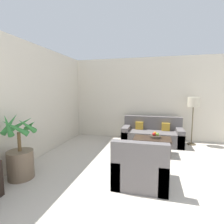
{
  "coord_description": "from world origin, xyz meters",
  "views": [
    {
      "loc": [
        -0.43,
        0.74,
        1.62
      ],
      "look_at": [
        -1.67,
        5.68,
        1.0
      ],
      "focal_mm": 28.0,
      "sensor_mm": 36.0,
      "label": 1
    }
  ],
  "objects_px": {
    "orange_fruit": "(155,133)",
    "ottoman": "(147,157)",
    "coffee_table": "(152,140)",
    "fruit_bowl": "(155,137)",
    "potted_palm": "(20,157)",
    "floor_lamp": "(193,104)",
    "apple_green": "(158,134)",
    "apple_red": "(154,134)",
    "armchair": "(141,169)",
    "sofa_loveseat": "(152,135)"
  },
  "relations": [
    {
      "from": "armchair",
      "to": "ottoman",
      "type": "bearing_deg",
      "value": 85.62
    },
    {
      "from": "armchair",
      "to": "ottoman",
      "type": "xyz_separation_m",
      "value": [
        0.06,
        0.79,
        -0.08
      ]
    },
    {
      "from": "apple_green",
      "to": "ottoman",
      "type": "relative_size",
      "value": 0.14
    },
    {
      "from": "apple_red",
      "to": "ottoman",
      "type": "height_order",
      "value": "apple_red"
    },
    {
      "from": "armchair",
      "to": "apple_green",
      "type": "bearing_deg",
      "value": 79.67
    },
    {
      "from": "apple_red",
      "to": "potted_palm",
      "type": "bearing_deg",
      "value": -141.15
    },
    {
      "from": "coffee_table",
      "to": "apple_green",
      "type": "height_order",
      "value": "apple_green"
    },
    {
      "from": "potted_palm",
      "to": "armchair",
      "type": "height_order",
      "value": "potted_palm"
    },
    {
      "from": "orange_fruit",
      "to": "ottoman",
      "type": "relative_size",
      "value": 0.15
    },
    {
      "from": "fruit_bowl",
      "to": "apple_red",
      "type": "xyz_separation_m",
      "value": [
        -0.04,
        -0.02,
        0.07
      ]
    },
    {
      "from": "sofa_loveseat",
      "to": "apple_green",
      "type": "bearing_deg",
      "value": -79.88
    },
    {
      "from": "potted_palm",
      "to": "fruit_bowl",
      "type": "relative_size",
      "value": 4.43
    },
    {
      "from": "orange_fruit",
      "to": "ottoman",
      "type": "distance_m",
      "value": 0.94
    },
    {
      "from": "fruit_bowl",
      "to": "armchair",
      "type": "bearing_deg",
      "value": -98.49
    },
    {
      "from": "potted_palm",
      "to": "sofa_loveseat",
      "type": "bearing_deg",
      "value": 50.36
    },
    {
      "from": "potted_palm",
      "to": "fruit_bowl",
      "type": "bearing_deg",
      "value": 38.63
    },
    {
      "from": "potted_palm",
      "to": "floor_lamp",
      "type": "xyz_separation_m",
      "value": [
        3.48,
        2.99,
        0.81
      ]
    },
    {
      "from": "sofa_loveseat",
      "to": "fruit_bowl",
      "type": "height_order",
      "value": "sofa_loveseat"
    },
    {
      "from": "coffee_table",
      "to": "fruit_bowl",
      "type": "distance_m",
      "value": 0.12
    },
    {
      "from": "floor_lamp",
      "to": "sofa_loveseat",
      "type": "bearing_deg",
      "value": -170.38
    },
    {
      "from": "ottoman",
      "to": "potted_palm",
      "type": "bearing_deg",
      "value": -152.98
    },
    {
      "from": "armchair",
      "to": "ottoman",
      "type": "height_order",
      "value": "armchair"
    },
    {
      "from": "potted_palm",
      "to": "floor_lamp",
      "type": "distance_m",
      "value": 4.66
    },
    {
      "from": "orange_fruit",
      "to": "sofa_loveseat",
      "type": "bearing_deg",
      "value": 96.17
    },
    {
      "from": "apple_green",
      "to": "orange_fruit",
      "type": "xyz_separation_m",
      "value": [
        -0.07,
        0.07,
        0.0
      ]
    },
    {
      "from": "floor_lamp",
      "to": "armchair",
      "type": "distance_m",
      "value": 3.1
    },
    {
      "from": "ottoman",
      "to": "orange_fruit",
      "type": "bearing_deg",
      "value": 79.48
    },
    {
      "from": "sofa_loveseat",
      "to": "ottoman",
      "type": "bearing_deg",
      "value": -92.59
    },
    {
      "from": "coffee_table",
      "to": "fruit_bowl",
      "type": "relative_size",
      "value": 3.38
    },
    {
      "from": "potted_palm",
      "to": "sofa_loveseat",
      "type": "relative_size",
      "value": 0.69
    },
    {
      "from": "apple_red",
      "to": "armchair",
      "type": "height_order",
      "value": "armchair"
    },
    {
      "from": "coffee_table",
      "to": "apple_green",
      "type": "xyz_separation_m",
      "value": [
        0.13,
        0.05,
        0.15
      ]
    },
    {
      "from": "sofa_loveseat",
      "to": "armchair",
      "type": "height_order",
      "value": "armchair"
    },
    {
      "from": "floor_lamp",
      "to": "fruit_bowl",
      "type": "height_order",
      "value": "floor_lamp"
    },
    {
      "from": "fruit_bowl",
      "to": "orange_fruit",
      "type": "bearing_deg",
      "value": 101.33
    },
    {
      "from": "orange_fruit",
      "to": "armchair",
      "type": "relative_size",
      "value": 0.1
    },
    {
      "from": "floor_lamp",
      "to": "apple_green",
      "type": "xyz_separation_m",
      "value": [
        -1.01,
        -1.06,
        -0.71
      ]
    },
    {
      "from": "orange_fruit",
      "to": "ottoman",
      "type": "xyz_separation_m",
      "value": [
        -0.16,
        -0.86,
        -0.33
      ]
    },
    {
      "from": "sofa_loveseat",
      "to": "apple_green",
      "type": "xyz_separation_m",
      "value": [
        0.15,
        -0.86,
        0.24
      ]
    },
    {
      "from": "floor_lamp",
      "to": "apple_green",
      "type": "relative_size",
      "value": 17.51
    },
    {
      "from": "apple_red",
      "to": "coffee_table",
      "type": "bearing_deg",
      "value": -144.64
    },
    {
      "from": "coffee_table",
      "to": "fruit_bowl",
      "type": "xyz_separation_m",
      "value": [
        0.08,
        0.04,
        0.08
      ]
    },
    {
      "from": "coffee_table",
      "to": "armchair",
      "type": "xyz_separation_m",
      "value": [
        -0.16,
        -1.54,
        -0.1
      ]
    },
    {
      "from": "apple_green",
      "to": "fruit_bowl",
      "type": "bearing_deg",
      "value": -174.54
    },
    {
      "from": "floor_lamp",
      "to": "ottoman",
      "type": "distance_m",
      "value": 2.46
    },
    {
      "from": "potted_palm",
      "to": "apple_red",
      "type": "relative_size",
      "value": 14.78
    },
    {
      "from": "armchair",
      "to": "potted_palm",
      "type": "bearing_deg",
      "value": -170.86
    },
    {
      "from": "apple_red",
      "to": "ottoman",
      "type": "bearing_deg",
      "value": -99.91
    },
    {
      "from": "apple_green",
      "to": "ottoman",
      "type": "xyz_separation_m",
      "value": [
        -0.23,
        -0.79,
        -0.33
      ]
    },
    {
      "from": "fruit_bowl",
      "to": "apple_green",
      "type": "xyz_separation_m",
      "value": [
        0.05,
        0.01,
        0.07
      ]
    }
  ]
}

